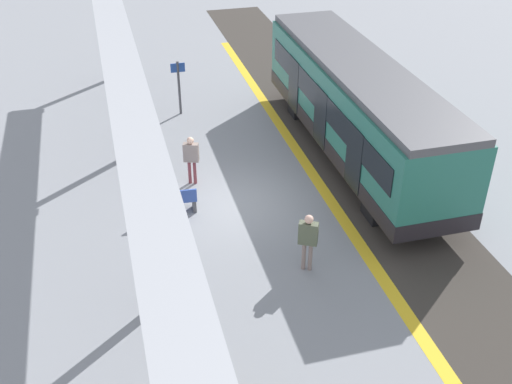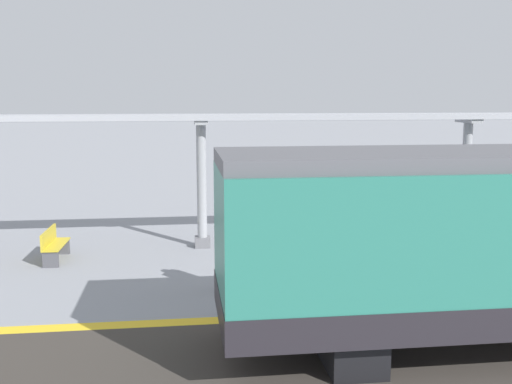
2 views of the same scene
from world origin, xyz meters
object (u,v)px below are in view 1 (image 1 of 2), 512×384
object	(u,v)px
canopy_pillar_nearest	(111,37)
train_near_carriage	(356,109)
bench_mid_platform	(172,201)
passenger_waiting_near_edge	(308,236)
canopy_pillar_third	(154,244)
platform_info_sign	(179,83)
canopy_pillar_second	(125,107)
passenger_by_the_benches	(191,155)

from	to	relation	value
canopy_pillar_nearest	train_near_carriage	bearing A→B (deg)	128.08
train_near_carriage	bench_mid_platform	distance (m)	7.13
passenger_waiting_near_edge	train_near_carriage	bearing A→B (deg)	-123.13
canopy_pillar_third	bench_mid_platform	world-z (taller)	canopy_pillar_third
passenger_waiting_near_edge	platform_info_sign	bearing A→B (deg)	-80.75
canopy_pillar_second	passenger_by_the_benches	world-z (taller)	canopy_pillar_second
canopy_pillar_nearest	passenger_by_the_benches	distance (m)	10.28
canopy_pillar_nearest	passenger_waiting_near_edge	distance (m)	15.81
canopy_pillar_third	train_near_carriage	bearing A→B (deg)	-142.30
train_near_carriage	platform_info_sign	world-z (taller)	train_near_carriage
passenger_by_the_benches	train_near_carriage	bearing A→B (deg)	-176.50
platform_info_sign	passenger_waiting_near_edge	size ratio (longest dim) A/B	1.25
train_near_carriage	canopy_pillar_nearest	xyz separation A→B (m)	(7.62, -9.73, 0.05)
canopy_pillar_nearest	passenger_waiting_near_edge	bearing A→B (deg)	104.69
canopy_pillar_nearest	canopy_pillar_third	size ratio (longest dim) A/B	1.00
train_near_carriage	platform_info_sign	xyz separation A→B (m)	(5.35, -5.11, -0.50)
canopy_pillar_second	passenger_by_the_benches	size ratio (longest dim) A/B	2.17
canopy_pillar_nearest	platform_info_sign	size ratio (longest dim) A/B	1.68
canopy_pillar_nearest	passenger_waiting_near_edge	world-z (taller)	canopy_pillar_nearest
canopy_pillar_third	passenger_by_the_benches	bearing A→B (deg)	-108.03
train_near_carriage	passenger_by_the_benches	bearing A→B (deg)	3.50
canopy_pillar_second	platform_info_sign	bearing A→B (deg)	-127.32
canopy_pillar_second	passenger_waiting_near_edge	world-z (taller)	canopy_pillar_second
canopy_pillar_second	canopy_pillar_third	distance (m)	8.02
canopy_pillar_second	platform_info_sign	world-z (taller)	canopy_pillar_second
passenger_waiting_near_edge	passenger_by_the_benches	world-z (taller)	passenger_waiting_near_edge
canopy_pillar_third	canopy_pillar_second	bearing A→B (deg)	-90.00
train_near_carriage	platform_info_sign	size ratio (longest dim) A/B	5.36
bench_mid_platform	passenger_by_the_benches	xyz separation A→B (m)	(-0.90, -1.60, 0.62)
canopy_pillar_nearest	bench_mid_platform	distance (m)	11.80
canopy_pillar_second	bench_mid_platform	world-z (taller)	canopy_pillar_second
canopy_pillar_nearest	bench_mid_platform	xyz separation A→B (m)	(-0.90, 11.68, -1.43)
canopy_pillar_nearest	platform_info_sign	xyz separation A→B (m)	(-2.27, 4.62, -0.55)
canopy_pillar_nearest	platform_info_sign	world-z (taller)	canopy_pillar_nearest
canopy_pillar_second	platform_info_sign	xyz separation A→B (m)	(-2.27, -2.98, -0.55)
bench_mid_platform	passenger_waiting_near_edge	distance (m)	4.79
canopy_pillar_nearest	canopy_pillar_second	size ratio (longest dim) A/B	1.00
platform_info_sign	train_near_carriage	bearing A→B (deg)	136.35
platform_info_sign	bench_mid_platform	bearing A→B (deg)	79.05
train_near_carriage	passenger_by_the_benches	world-z (taller)	train_near_carriage
canopy_pillar_nearest	canopy_pillar_third	world-z (taller)	same
canopy_pillar_second	passenger_by_the_benches	distance (m)	3.18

